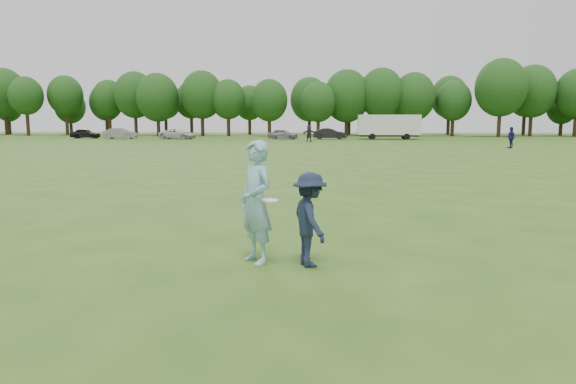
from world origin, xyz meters
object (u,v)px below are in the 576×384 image
(car_c, at_px, (178,134))
(car_e, at_px, (283,134))
(thrower, at_px, (256,202))
(player_far_b, at_px, (511,138))
(car_f, at_px, (330,134))
(car_a, at_px, (85,134))
(defender, at_px, (310,219))
(cargo_trailer, at_px, (389,126))
(car_b, at_px, (120,134))
(player_far_d, at_px, (309,133))
(field_cone, at_px, (512,146))

(car_c, distance_m, car_e, 14.04)
(car_c, relative_size, car_e, 1.23)
(thrower, distance_m, car_e, 59.36)
(player_far_b, relative_size, car_f, 0.43)
(thrower, xyz_separation_m, car_a, (-33.06, 60.27, -0.38))
(defender, xyz_separation_m, car_c, (-20.32, 58.67, -0.12))
(car_e, xyz_separation_m, car_f, (6.15, 0.48, 0.06))
(cargo_trailer, bearing_deg, car_a, 179.89)
(thrower, relative_size, car_a, 0.53)
(defender, bearing_deg, car_a, 6.92)
(defender, xyz_separation_m, cargo_trailer, (7.57, 60.32, 0.98))
(defender, height_order, car_b, defender)
(player_far_d, bearing_deg, car_a, 139.14)
(player_far_d, bearing_deg, thrower, -112.90)
(thrower, distance_m, car_a, 68.74)
(thrower, bearing_deg, field_cone, 116.86)
(player_far_d, height_order, field_cone, player_far_d)
(thrower, height_order, car_c, thrower)
(defender, relative_size, cargo_trailer, 0.18)
(defender, xyz_separation_m, car_a, (-33.98, 60.40, -0.12))
(player_far_b, distance_m, car_e, 30.27)
(car_f, bearing_deg, car_c, 89.28)
(player_far_d, relative_size, cargo_trailer, 0.22)
(thrower, height_order, field_cone, thrower)
(car_e, bearing_deg, player_far_d, -147.93)
(car_b, bearing_deg, car_e, -93.58)
(player_far_b, xyz_separation_m, field_cone, (0.80, 2.06, -0.80))
(car_a, height_order, car_e, car_a)
(car_e, distance_m, field_cone, 29.55)
(car_f, bearing_deg, thrower, 175.53)
(thrower, height_order, cargo_trailer, cargo_trailer)
(field_cone, bearing_deg, car_c, 154.38)
(thrower, relative_size, car_b, 0.48)
(car_c, bearing_deg, cargo_trailer, -79.22)
(thrower, bearing_deg, player_far_b, 116.74)
(player_far_d, height_order, car_c, player_far_d)
(field_cone, relative_size, cargo_trailer, 0.03)
(defender, bearing_deg, cargo_trailer, -29.59)
(car_b, bearing_deg, player_far_b, -119.52)
(defender, height_order, car_e, defender)
(car_a, bearing_deg, field_cone, -118.99)
(car_a, bearing_deg, thrower, -159.20)
(player_far_b, height_order, car_f, player_far_b)
(car_b, distance_m, car_e, 21.91)
(player_far_b, bearing_deg, thrower, -34.22)
(car_a, relative_size, car_e, 1.00)
(thrower, distance_m, defender, 0.96)
(thrower, height_order, player_far_d, thrower)
(car_e, bearing_deg, player_far_b, -125.96)
(player_far_b, distance_m, car_f, 26.45)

